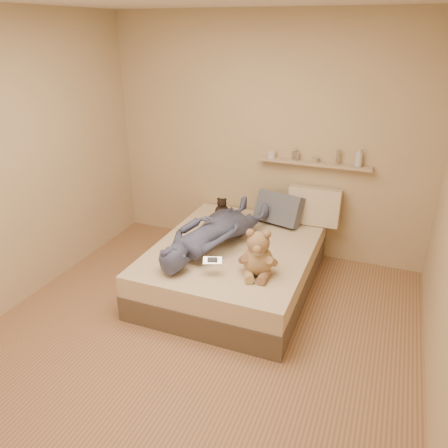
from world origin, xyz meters
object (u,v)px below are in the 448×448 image
at_px(wall_shelf, 314,163).
at_px(dark_plush, 222,209).
at_px(pillow_grey, 279,209).
at_px(teddy_bear, 258,256).
at_px(pillow_cream, 314,206).
at_px(person, 214,230).
at_px(game_console, 213,261).
at_px(bed, 234,266).

bearing_deg(wall_shelf, dark_plush, -160.97).
relative_size(pillow_grey, wall_shelf, 0.42).
height_order(teddy_bear, dark_plush, teddy_bear).
distance_m(pillow_cream, wall_shelf, 0.46).
bearing_deg(pillow_grey, wall_shelf, 36.30).
bearing_deg(wall_shelf, pillow_grey, -143.70).
height_order(pillow_cream, person, pillow_cream).
height_order(game_console, pillow_cream, pillow_cream).
distance_m(game_console, pillow_cream, 1.55).
height_order(pillow_cream, wall_shelf, wall_shelf).
bearing_deg(game_console, wall_shelf, 70.67).
bearing_deg(pillow_cream, teddy_bear, -100.23).
height_order(bed, pillow_cream, pillow_cream).
height_order(bed, pillow_grey, pillow_grey).
bearing_deg(person, game_console, 125.14).
distance_m(teddy_bear, pillow_cream, 1.30).
relative_size(game_console, person, 0.12).
bearing_deg(dark_plush, person, -74.22).
relative_size(bed, teddy_bear, 4.36).
bearing_deg(wall_shelf, bed, -121.18).
relative_size(bed, pillow_grey, 3.80).
distance_m(game_console, teddy_bear, 0.39).
relative_size(game_console, pillow_cream, 0.32).
distance_m(teddy_bear, wall_shelf, 1.44).
distance_m(dark_plush, wall_shelf, 1.12).
xyz_separation_m(pillow_cream, person, (-0.78, -0.93, -0.02)).
height_order(bed, dark_plush, dark_plush).
distance_m(bed, pillow_cream, 1.11).
bearing_deg(bed, teddy_bear, -49.75).
bearing_deg(game_console, dark_plush, 108.27).
xyz_separation_m(game_console, dark_plush, (-0.39, 1.19, -0.04)).
xyz_separation_m(bed, pillow_grey, (0.25, 0.69, 0.40)).
distance_m(teddy_bear, pillow_grey, 1.14).
height_order(game_console, pillow_grey, pillow_grey).
xyz_separation_m(pillow_grey, wall_shelf, (0.30, 0.22, 0.48)).
xyz_separation_m(dark_plush, person, (0.19, -0.69, 0.07)).
bearing_deg(pillow_grey, person, -118.66).
relative_size(game_console, wall_shelf, 0.15).
xyz_separation_m(bed, wall_shelf, (0.55, 0.91, 0.88)).
bearing_deg(teddy_bear, person, 147.77).
relative_size(bed, game_console, 10.85).
bearing_deg(dark_plush, teddy_bear, -54.16).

